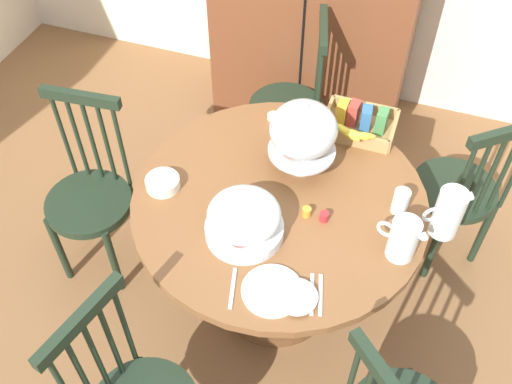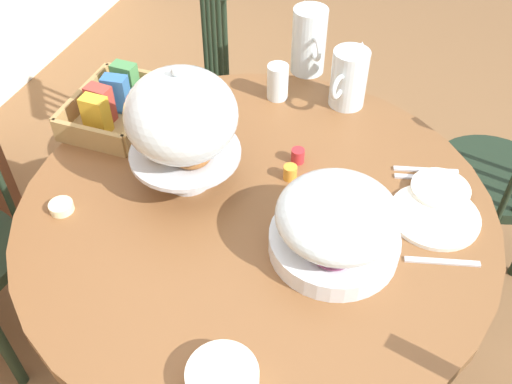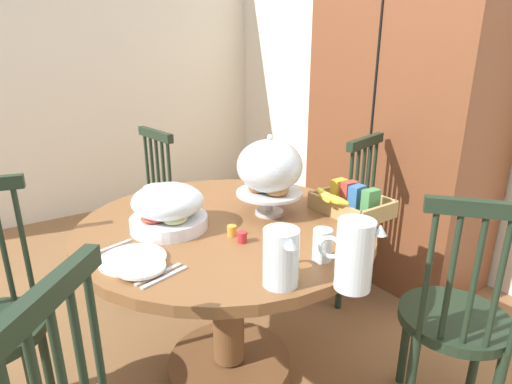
{
  "view_description": "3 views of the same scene",
  "coord_description": "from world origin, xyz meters",
  "views": [
    {
      "loc": [
        0.47,
        -1.41,
        2.52
      ],
      "look_at": [
        -0.05,
        0.08,
        0.74
      ],
      "focal_mm": 41.23,
      "sensor_mm": 36.0,
      "label": 1
    },
    {
      "loc": [
        -0.9,
        -0.25,
        1.78
      ],
      "look_at": [
        0.05,
        0.08,
        0.79
      ],
      "focal_mm": 40.67,
      "sensor_mm": 36.0,
      "label": 2
    },
    {
      "loc": [
        1.4,
        -0.71,
        1.4
      ],
      "look_at": [
        0.05,
        0.23,
        0.84
      ],
      "focal_mm": 29.07,
      "sensor_mm": 36.0,
      "label": 3
    }
  ],
  "objects": [
    {
      "name": "ground_plane",
      "position": [
        0.0,
        0.0,
        0.0
      ],
      "size": [
        10.0,
        10.0,
        0.0
      ],
      "primitive_type": "plane",
      "color": "brown"
    },
    {
      "name": "dining_table",
      "position": [
        0.05,
        0.08,
        0.53
      ],
      "size": [
        1.2,
        1.2,
        0.74
      ],
      "color": "brown",
      "rests_on": "ground_plane"
    },
    {
      "name": "windsor_chair_near_window",
      "position": [
        -0.16,
        0.96,
        0.45
      ],
      "size": [
        0.42,
        0.42,
        0.97
      ],
      "color": "#1E2D1E",
      "rests_on": "ground_plane"
    },
    {
      "name": "windsor_chair_by_cabinet",
      "position": [
        -0.85,
        0.03,
        0.45
      ],
      "size": [
        0.4,
        0.4,
        0.97
      ],
      "color": "#1E2D1E",
      "rests_on": "ground_plane"
    },
    {
      "name": "windsor_chair_host_seat",
      "position": [
        0.76,
        0.63,
        0.45
      ],
      "size": [
        0.47,
        0.47,
        0.97
      ],
      "color": "#1E2D1E",
      "rests_on": "ground_plane"
    },
    {
      "name": "pastry_stand_with_dome",
      "position": [
        0.08,
        0.28,
        0.94
      ],
      "size": [
        0.28,
        0.28,
        0.34
      ],
      "color": "silver",
      "rests_on": "dining_table"
    },
    {
      "name": "fruit_platter_covered",
      "position": [
        -0.02,
        -0.13,
        0.83
      ],
      "size": [
        0.3,
        0.3,
        0.18
      ],
      "color": "silver",
      "rests_on": "dining_table"
    },
    {
      "name": "orange_juice_pitcher",
      "position": [
        0.55,
        -0.03,
        0.82
      ],
      "size": [
        0.19,
        0.11,
        0.18
      ],
      "color": "silver",
      "rests_on": "dining_table"
    },
    {
      "name": "milk_pitcher",
      "position": [
        0.68,
        0.13,
        0.84
      ],
      "size": [
        0.17,
        0.12,
        0.21
      ],
      "color": "silver",
      "rests_on": "dining_table"
    },
    {
      "name": "cereal_basket",
      "position": [
        0.26,
        0.58,
        0.79
      ],
      "size": [
        0.32,
        0.3,
        0.12
      ],
      "color": "tan",
      "rests_on": "dining_table"
    },
    {
      "name": "china_plate_large",
      "position": [
        0.16,
        -0.34,
        0.75
      ],
      "size": [
        0.22,
        0.22,
        0.01
      ],
      "primitive_type": "cylinder",
      "color": "white",
      "rests_on": "dining_table"
    },
    {
      "name": "china_plate_small",
      "position": [
        0.25,
        -0.34,
        0.76
      ],
      "size": [
        0.15,
        0.15,
        0.01
      ],
      "primitive_type": "cylinder",
      "color": "white",
      "rests_on": "china_plate_large"
    },
    {
      "name": "cereal_bowl",
      "position": [
        -0.42,
        -0.01,
        0.76
      ],
      "size": [
        0.14,
        0.14,
        0.04
      ],
      "primitive_type": "cylinder",
      "color": "white",
      "rests_on": "dining_table"
    },
    {
      "name": "drinking_glass",
      "position": [
        0.51,
        0.18,
        0.8
      ],
      "size": [
        0.06,
        0.06,
        0.11
      ],
      "primitive_type": "cylinder",
      "color": "silver",
      "rests_on": "dining_table"
    },
    {
      "name": "butter_dish",
      "position": [
        -0.12,
        0.53,
        0.75
      ],
      "size": [
        0.06,
        0.06,
        0.02
      ],
      "primitive_type": "cylinder",
      "color": "beige",
      "rests_on": "dining_table"
    },
    {
      "name": "jam_jar_strawberry",
      "position": [
        0.24,
        0.04,
        0.76
      ],
      "size": [
        0.04,
        0.04,
        0.04
      ],
      "primitive_type": "cylinder",
      "color": "#B7282D",
      "rests_on": "dining_table"
    },
    {
      "name": "jam_jar_apricot",
      "position": [
        0.17,
        0.04,
        0.76
      ],
      "size": [
        0.04,
        0.04,
        0.04
      ],
      "primitive_type": "cylinder",
      "color": "orange",
      "rests_on": "dining_table"
    },
    {
      "name": "table_knife",
      "position": [
        0.29,
        -0.3,
        0.74
      ],
      "size": [
        0.06,
        0.17,
        0.01
      ],
      "primitive_type": "cube",
      "rotation": [
        0.0,
        0.0,
        4.96
      ],
      "color": "silver",
      "rests_on": "dining_table"
    },
    {
      "name": "dinner_fork",
      "position": [
        0.32,
        -0.3,
        0.74
      ],
      "size": [
        0.06,
        0.17,
        0.01
      ],
      "primitive_type": "cube",
      "rotation": [
        0.0,
        0.0,
        4.96
      ],
      "color": "silver",
      "rests_on": "dining_table"
    },
    {
      "name": "soup_spoon",
      "position": [
        0.02,
        -0.37,
        0.74
      ],
      "size": [
        0.06,
        0.17,
        0.01
      ],
      "primitive_type": "cube",
      "rotation": [
        0.0,
        0.0,
        4.96
      ],
      "color": "silver",
      "rests_on": "dining_table"
    }
  ]
}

